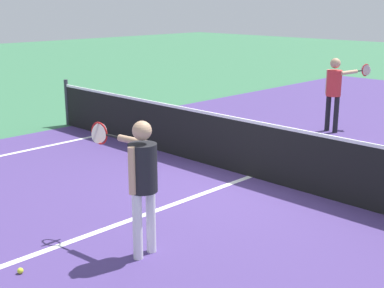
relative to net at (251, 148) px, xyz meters
The scene contains 7 objects.
ground_plane 0.49m from the net, ahead, with size 60.00×60.00×0.00m, color #38724C.
court_surface_inbounds 0.49m from the net, ahead, with size 10.62×24.40×0.00m, color #4C387A.
line_center_service 3.24m from the net, 90.00° to the right, with size 0.10×6.40×0.01m, color white.
net is the anchor object (origin of this frame).
player_near 3.23m from the net, 74.09° to the right, with size 1.19×0.42×1.58m.
player_far 3.88m from the net, 100.45° to the left, with size 0.61×1.17×1.63m.
tennis_ball_mid_court 4.32m from the net, 86.19° to the right, with size 0.07×0.07×0.07m, color #CCE033.
Camera 1 is at (5.21, -6.67, 2.82)m, focal length 49.92 mm.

